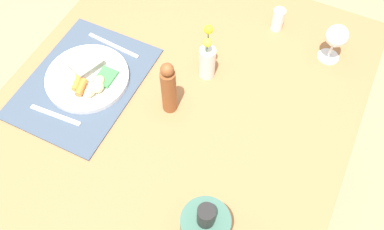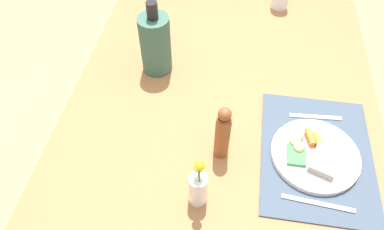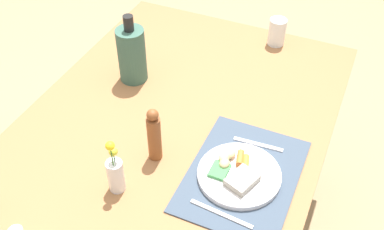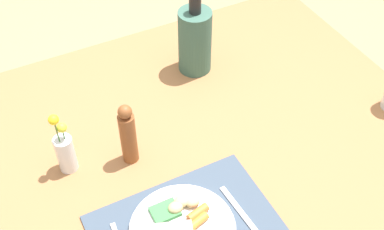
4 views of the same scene
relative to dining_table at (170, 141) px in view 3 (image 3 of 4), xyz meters
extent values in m
cube|color=#9C6A40|center=(0.00, 0.00, 0.03)|extent=(1.56, 1.07, 0.05)
cylinder|color=#322B20|center=(0.69, -0.44, -0.35)|extent=(0.05, 0.05, 0.71)
cylinder|color=#322B20|center=(0.69, 0.44, -0.35)|extent=(0.05, 0.05, 0.71)
cube|color=#3D4C5E|center=(-0.09, -0.31, 0.06)|extent=(0.46, 0.34, 0.01)
cylinder|color=white|center=(-0.11, -0.30, 0.07)|extent=(0.27, 0.27, 0.02)
cube|color=gray|center=(-0.14, -0.32, 0.09)|extent=(0.12, 0.10, 0.02)
cylinder|color=orange|center=(-0.07, -0.31, 0.09)|extent=(0.06, 0.04, 0.02)
cylinder|color=orange|center=(-0.06, -0.28, 0.09)|extent=(0.06, 0.04, 0.02)
ellipsoid|color=#CAB77F|center=(-0.10, -0.25, 0.09)|extent=(0.04, 0.03, 0.03)
ellipsoid|color=#CAC384|center=(-0.08, -0.24, 0.09)|extent=(0.04, 0.04, 0.03)
ellipsoid|color=#D4BB80|center=(-0.05, -0.25, 0.09)|extent=(0.04, 0.03, 0.03)
cube|color=#3D8A46|center=(-0.13, -0.24, 0.09)|extent=(0.07, 0.06, 0.01)
cube|color=silver|center=(-0.26, -0.30, 0.06)|extent=(0.03, 0.20, 0.00)
cube|color=silver|center=(0.05, -0.31, 0.06)|extent=(0.02, 0.17, 0.00)
cylinder|color=silver|center=(0.68, -0.19, 0.12)|extent=(0.07, 0.07, 0.12)
cylinder|color=silver|center=(0.68, -0.19, 0.09)|extent=(0.07, 0.07, 0.07)
cylinder|color=#385F50|center=(0.21, 0.26, 0.17)|extent=(0.11, 0.11, 0.22)
cylinder|color=black|center=(0.21, 0.26, 0.31)|extent=(0.04, 0.04, 0.06)
cylinder|color=silver|center=(-0.30, 0.03, 0.11)|extent=(0.05, 0.05, 0.12)
cylinder|color=#3F7233|center=(-0.31, 0.03, 0.16)|extent=(0.00, 0.00, 0.20)
sphere|color=yellow|center=(-0.31, 0.03, 0.26)|extent=(0.03, 0.03, 0.03)
cylinder|color=#3F7233|center=(-0.29, 0.03, 0.14)|extent=(0.00, 0.00, 0.16)
sphere|color=#D5DF39|center=(-0.29, 0.03, 0.21)|extent=(0.03, 0.03, 0.03)
cylinder|color=brown|center=(-0.13, -0.01, 0.14)|extent=(0.05, 0.05, 0.17)
sphere|color=brown|center=(-0.13, -0.01, 0.24)|extent=(0.04, 0.04, 0.04)
camera|label=1|loc=(0.48, 0.35, 1.14)|focal=39.06mm
camera|label=2|loc=(-0.76, -0.02, 1.00)|focal=33.68mm
camera|label=3|loc=(-1.03, -0.54, 1.20)|focal=42.94mm
camera|label=4|loc=(-0.39, -0.90, 1.16)|focal=46.53mm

